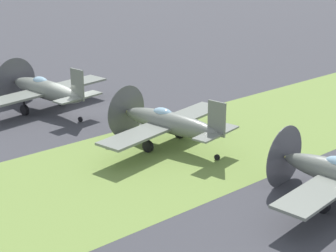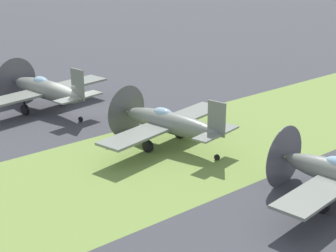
% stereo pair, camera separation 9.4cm
% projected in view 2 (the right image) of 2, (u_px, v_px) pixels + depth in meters
% --- Properties ---
extents(ground_plane, '(160.00, 160.00, 0.00)m').
position_uv_depth(ground_plane, '(75.00, 115.00, 39.07)').
color(ground_plane, '#38383D').
extents(grass_verge, '(120.00, 11.00, 0.01)m').
position_uv_depth(grass_verge, '(169.00, 157.00, 31.73)').
color(grass_verge, olive).
rests_on(grass_verge, ground).
extents(airplane_lead, '(10.74, 8.54, 3.80)m').
position_uv_depth(airplane_lead, '(46.00, 90.00, 39.47)').
color(airplane_lead, slate).
rests_on(airplane_lead, ground).
extents(airplane_wingman, '(10.11, 8.06, 3.58)m').
position_uv_depth(airplane_wingman, '(169.00, 122.00, 32.87)').
color(airplane_wingman, slate).
rests_on(airplane_wingman, ground).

